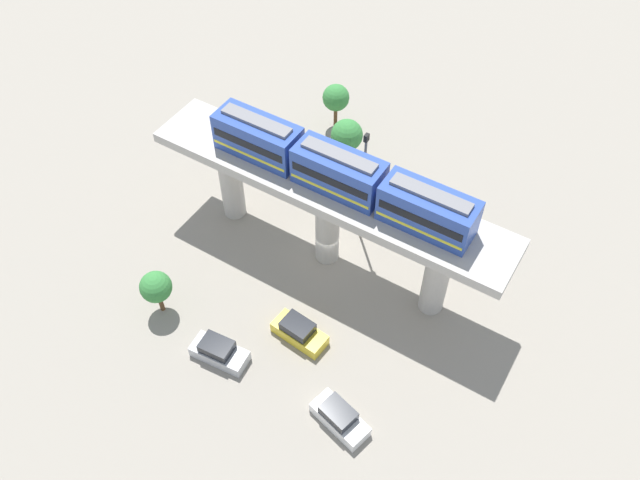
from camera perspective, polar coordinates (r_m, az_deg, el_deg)
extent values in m
plane|color=gray|center=(53.99, 0.62, -1.37)|extent=(120.00, 120.00, 0.00)
cylinder|color=#B7B2AA|center=(48.68, 10.14, -3.07)|extent=(1.90, 1.90, 7.69)
cylinder|color=#B7B2AA|center=(51.03, 0.65, 1.32)|extent=(1.90, 1.90, 7.69)
cylinder|color=#B7B2AA|center=(54.91, -7.77, 5.19)|extent=(1.90, 1.90, 7.69)
cube|color=#B7B2AA|center=(47.92, 0.70, 4.67)|extent=(5.20, 28.85, 0.80)
cube|color=#2D4CA5|center=(44.30, 9.40, 2.54)|extent=(2.60, 6.60, 3.00)
cube|color=black|center=(44.12, 9.44, 2.76)|extent=(2.64, 6.07, 0.70)
cube|color=yellow|center=(44.85, 9.28, 1.90)|extent=(2.64, 6.34, 0.24)
cube|color=slate|center=(43.13, 9.67, 3.99)|extent=(1.10, 5.61, 0.24)
cube|color=#2D4CA5|center=(46.27, 1.64, 5.92)|extent=(2.60, 6.60, 3.00)
cube|color=black|center=(46.10, 1.64, 6.14)|extent=(2.64, 6.07, 0.70)
cube|color=yellow|center=(46.80, 1.62, 5.26)|extent=(2.64, 6.34, 0.24)
cube|color=slate|center=(45.16, 1.68, 7.39)|extent=(1.10, 5.61, 0.24)
cube|color=#2D4CA5|center=(49.16, -5.43, 8.87)|extent=(2.60, 6.60, 3.00)
cube|color=black|center=(48.99, -5.45, 9.09)|extent=(2.64, 6.07, 0.70)
cube|color=yellow|center=(49.65, -5.36, 8.22)|extent=(2.64, 6.34, 0.24)
cube|color=slate|center=(48.11, -5.57, 10.32)|extent=(1.10, 5.61, 0.24)
cube|color=white|center=(45.89, 1.74, -15.37)|extent=(2.78, 4.51, 1.00)
cube|color=black|center=(45.12, 1.60, -14.82)|extent=(2.16, 2.63, 0.76)
cube|color=yellow|center=(49.09, -1.79, -8.16)|extent=(2.18, 4.35, 1.00)
cube|color=black|center=(48.39, -1.97, -7.53)|extent=(1.85, 2.44, 0.76)
cube|color=#B2B5BA|center=(48.75, -8.73, -9.76)|extent=(2.21, 4.36, 1.00)
cube|color=black|center=(48.05, -9.00, -9.15)|extent=(1.86, 2.45, 0.76)
cylinder|color=brown|center=(60.13, 2.28, 7.46)|extent=(0.36, 0.36, 3.06)
sphere|color=#38843D|center=(58.59, 2.35, 9.13)|extent=(2.87, 2.87, 2.87)
cylinder|color=brown|center=(51.38, -13.75, -5.17)|extent=(0.36, 0.36, 2.27)
sphere|color=#38843D|center=(49.95, -14.12, -3.99)|extent=(2.42, 2.42, 2.42)
cylinder|color=brown|center=(64.62, 1.36, 10.86)|extent=(0.36, 0.36, 2.72)
sphere|color=#38843D|center=(63.33, 1.40, 12.30)|extent=(2.57, 2.57, 2.57)
cylinder|color=#4C4C51|center=(51.65, 3.74, 4.25)|extent=(0.20, 0.20, 10.49)
cube|color=black|center=(47.84, 4.08, 8.88)|extent=(0.44, 0.28, 0.60)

